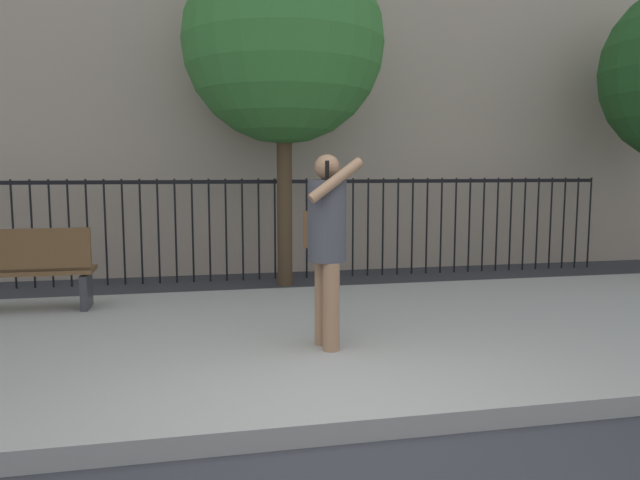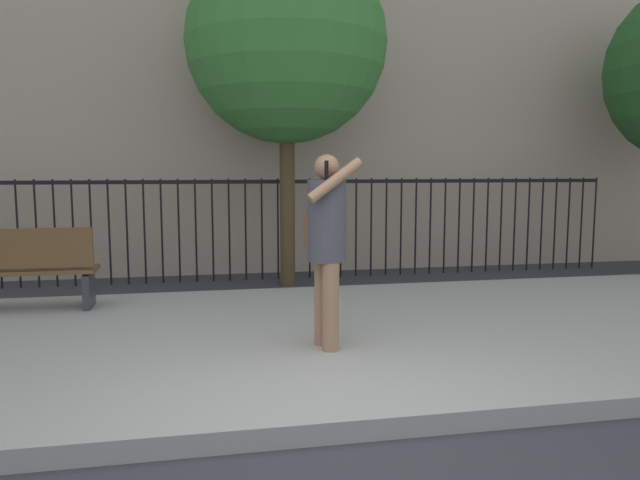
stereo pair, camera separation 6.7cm
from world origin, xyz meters
name	(u,v)px [view 1 (the left image)]	position (x,y,z in m)	size (l,w,h in m)	color
ground_plane	(340,445)	(0.00, 0.00, 0.00)	(60.00, 60.00, 0.00)	#333338
sidewalk	(287,339)	(0.00, 2.20, 0.07)	(28.00, 4.40, 0.15)	#9E9B93
iron_fence	(251,216)	(0.00, 5.90, 1.02)	(12.03, 0.04, 1.60)	black
pedestrian_on_phone	(326,236)	(0.27, 1.63, 1.15)	(0.51, 0.69, 1.72)	#936B4C
street_bench	(17,268)	(-2.81, 3.61, 0.65)	(1.60, 0.45, 0.95)	brown
street_tree_mid	(283,43)	(0.46, 5.35, 3.56)	(2.91, 2.91, 5.03)	#4C3823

